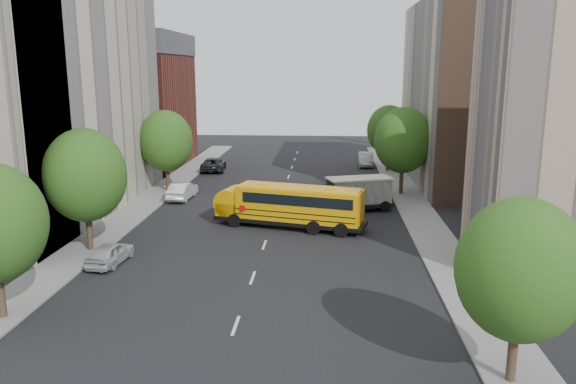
# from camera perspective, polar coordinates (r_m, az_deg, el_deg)

# --- Properties ---
(ground) EXTENTS (120.00, 120.00, 0.00)m
(ground) POSITION_cam_1_polar(r_m,az_deg,el_deg) (39.40, -2.10, -4.51)
(ground) COLOR black
(ground) RESTS_ON ground
(sidewalk_left) EXTENTS (3.00, 80.00, 0.12)m
(sidewalk_left) POSITION_cam_1_polar(r_m,az_deg,el_deg) (46.64, -15.65, -2.20)
(sidewalk_left) COLOR slate
(sidewalk_left) RESTS_ON ground
(sidewalk_right) EXTENTS (3.00, 80.00, 0.12)m
(sidewalk_right) POSITION_cam_1_polar(r_m,az_deg,el_deg) (44.62, 13.46, -2.73)
(sidewalk_right) COLOR slate
(sidewalk_right) RESTS_ON ground
(lane_markings) EXTENTS (0.15, 64.00, 0.01)m
(lane_markings) POSITION_cam_1_polar(r_m,az_deg,el_deg) (49.01, -0.89, -1.09)
(lane_markings) COLOR silver
(lane_markings) RESTS_ON ground
(building_left_cream) EXTENTS (10.00, 26.00, 20.00)m
(building_left_cream) POSITION_cam_1_polar(r_m,az_deg,el_deg) (48.75, -23.28, 9.72)
(building_left_cream) COLOR beige
(building_left_cream) RESTS_ON ground
(building_left_redbrick) EXTENTS (10.00, 15.00, 13.00)m
(building_left_redbrick) POSITION_cam_1_polar(r_m,az_deg,el_deg) (69.25, -14.78, 7.93)
(building_left_redbrick) COLOR maroon
(building_left_redbrick) RESTS_ON ground
(building_right_near) EXTENTS (10.00, 7.00, 17.00)m
(building_right_near) POSITION_cam_1_polar(r_m,az_deg,el_deg) (35.95, 26.98, 6.34)
(building_right_near) COLOR tan
(building_right_near) RESTS_ON ground
(building_right_far) EXTENTS (10.00, 22.00, 18.00)m
(building_right_far) POSITION_cam_1_polar(r_m,az_deg,el_deg) (59.21, 17.83, 9.47)
(building_right_far) COLOR #C1B596
(building_right_far) RESTS_ON ground
(building_right_sidewall) EXTENTS (10.10, 0.30, 18.00)m
(building_right_sidewall) POSITION_cam_1_polar(r_m,az_deg,el_deg) (48.60, 20.89, 8.72)
(building_right_sidewall) COLOR brown
(building_right_sidewall) RESTS_ON ground
(street_tree_1) EXTENTS (5.12, 5.12, 7.90)m
(street_tree_1) POSITION_cam_1_polar(r_m,az_deg,el_deg) (37.26, -19.92, 1.60)
(street_tree_1) COLOR #38281C
(street_tree_1) RESTS_ON ground
(street_tree_2) EXTENTS (4.99, 4.99, 7.71)m
(street_tree_2) POSITION_cam_1_polar(r_m,az_deg,el_deg) (54.03, -12.30, 5.10)
(street_tree_2) COLOR #38281C
(street_tree_2) RESTS_ON ground
(street_tree_3) EXTENTS (4.61, 4.61, 7.11)m
(street_tree_3) POSITION_cam_1_polar(r_m,az_deg,el_deg) (21.86, 22.53, -7.33)
(street_tree_3) COLOR #38281C
(street_tree_3) RESTS_ON ground
(street_tree_4) EXTENTS (5.25, 5.25, 8.10)m
(street_tree_4) POSITION_cam_1_polar(r_m,az_deg,el_deg) (52.34, 11.60, 5.17)
(street_tree_4) COLOR #38281C
(street_tree_4) RESTS_ON ground
(street_tree_5) EXTENTS (4.86, 4.86, 7.51)m
(street_tree_5) POSITION_cam_1_polar(r_m,az_deg,el_deg) (64.22, 10.20, 6.21)
(street_tree_5) COLOR #38281C
(street_tree_5) RESTS_ON ground
(school_bus) EXTENTS (11.48, 5.32, 3.16)m
(school_bus) POSITION_cam_1_polar(r_m,az_deg,el_deg) (41.13, 0.03, -1.22)
(school_bus) COLOR black
(school_bus) RESTS_ON ground
(safari_truck) EXTENTS (6.86, 4.19, 2.77)m
(safari_truck) POSITION_cam_1_polar(r_m,az_deg,el_deg) (46.24, 6.73, -0.14)
(safari_truck) COLOR black
(safari_truck) RESTS_ON ground
(parked_car_0) EXTENTS (1.96, 4.11, 1.36)m
(parked_car_0) POSITION_cam_1_polar(r_m,az_deg,el_deg) (35.39, -17.61, -5.94)
(parked_car_0) COLOR #B5B6BC
(parked_car_0) RESTS_ON ground
(parked_car_1) EXTENTS (1.86, 4.72, 1.53)m
(parked_car_1) POSITION_cam_1_polar(r_m,az_deg,el_deg) (51.13, -10.69, 0.13)
(parked_car_1) COLOR silver
(parked_car_1) RESTS_ON ground
(parked_car_2) EXTENTS (3.04, 5.72, 1.53)m
(parked_car_2) POSITION_cam_1_polar(r_m,az_deg,el_deg) (64.73, -7.57, 2.82)
(parked_car_2) COLOR black
(parked_car_2) RESTS_ON ground
(parked_car_4) EXTENTS (1.68, 4.14, 1.41)m
(parked_car_4) POSITION_cam_1_polar(r_m,az_deg,el_deg) (50.63, 9.25, -0.00)
(parked_car_4) COLOR #2E3C51
(parked_car_4) RESTS_ON ground
(parked_car_5) EXTENTS (1.76, 4.87, 1.59)m
(parked_car_5) POSITION_cam_1_polar(r_m,az_deg,el_deg) (68.08, 7.91, 3.31)
(parked_car_5) COLOR #A7A8A2
(parked_car_5) RESTS_ON ground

